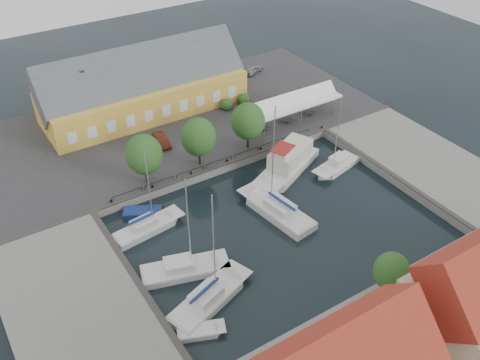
{
  "coord_description": "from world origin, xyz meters",
  "views": [
    {
      "loc": [
        -26.75,
        -36.18,
        37.96
      ],
      "look_at": [
        0.0,
        6.0,
        1.5
      ],
      "focal_mm": 40.0,
      "sensor_mm": 36.0,
      "label": 1
    }
  ],
  "objects_px": {
    "warehouse": "(138,89)",
    "trawler": "(288,164)",
    "tent_canopy": "(294,103)",
    "east_boat_a": "(337,166)",
    "west_boat_c": "(183,270)",
    "launch_nw": "(142,213)",
    "launch_sw": "(200,333)",
    "center_sailboat": "(277,211)",
    "west_boat_a": "(147,229)",
    "car_silver": "(253,69)",
    "car_red": "(161,140)",
    "west_boat_d": "(209,299)"
  },
  "relations": [
    {
      "from": "center_sailboat",
      "to": "trawler",
      "type": "relative_size",
      "value": 1.17
    },
    {
      "from": "car_red",
      "to": "west_boat_c",
      "type": "distance_m",
      "value": 22.28
    },
    {
      "from": "car_silver",
      "to": "west_boat_c",
      "type": "distance_m",
      "value": 43.95
    },
    {
      "from": "trawler",
      "to": "west_boat_a",
      "type": "bearing_deg",
      "value": -177.21
    },
    {
      "from": "trawler",
      "to": "car_silver",
      "type": "bearing_deg",
      "value": 65.6
    },
    {
      "from": "car_silver",
      "to": "launch_nw",
      "type": "height_order",
      "value": "car_silver"
    },
    {
      "from": "tent_canopy",
      "to": "car_red",
      "type": "height_order",
      "value": "tent_canopy"
    },
    {
      "from": "west_boat_a",
      "to": "west_boat_d",
      "type": "bearing_deg",
      "value": -86.61
    },
    {
      "from": "tent_canopy",
      "to": "west_boat_c",
      "type": "height_order",
      "value": "west_boat_c"
    },
    {
      "from": "west_boat_c",
      "to": "launch_sw",
      "type": "height_order",
      "value": "west_boat_c"
    },
    {
      "from": "trawler",
      "to": "center_sailboat",
      "type": "bearing_deg",
      "value": -133.99
    },
    {
      "from": "warehouse",
      "to": "car_silver",
      "type": "relative_size",
      "value": 7.44
    },
    {
      "from": "center_sailboat",
      "to": "trawler",
      "type": "xyz_separation_m",
      "value": [
        5.89,
        6.1,
        0.65
      ]
    },
    {
      "from": "center_sailboat",
      "to": "launch_sw",
      "type": "relative_size",
      "value": 3.07
    },
    {
      "from": "west_boat_a",
      "to": "east_boat_a",
      "type": "bearing_deg",
      "value": -4.31
    },
    {
      "from": "west_boat_a",
      "to": "launch_nw",
      "type": "xyz_separation_m",
      "value": [
        0.64,
        2.93,
        -0.18
      ]
    },
    {
      "from": "west_boat_a",
      "to": "west_boat_d",
      "type": "height_order",
      "value": "west_boat_d"
    },
    {
      "from": "center_sailboat",
      "to": "west_boat_d",
      "type": "relative_size",
      "value": 1.11
    },
    {
      "from": "center_sailboat",
      "to": "car_silver",
      "type": "bearing_deg",
      "value": 60.87
    },
    {
      "from": "car_silver",
      "to": "west_boat_d",
      "type": "bearing_deg",
      "value": 119.83
    },
    {
      "from": "car_silver",
      "to": "launch_sw",
      "type": "relative_size",
      "value": 0.86
    },
    {
      "from": "west_boat_d",
      "to": "launch_sw",
      "type": "relative_size",
      "value": 2.77
    },
    {
      "from": "tent_canopy",
      "to": "center_sailboat",
      "type": "bearing_deg",
      "value": -131.8
    },
    {
      "from": "center_sailboat",
      "to": "launch_nw",
      "type": "xyz_separation_m",
      "value": [
        -12.66,
        8.09,
        -0.27
      ]
    },
    {
      "from": "west_boat_a",
      "to": "launch_sw",
      "type": "height_order",
      "value": "west_boat_a"
    },
    {
      "from": "center_sailboat",
      "to": "west_boat_a",
      "type": "bearing_deg",
      "value": 158.8
    },
    {
      "from": "car_red",
      "to": "launch_sw",
      "type": "xyz_separation_m",
      "value": [
        -9.89,
        -28.07,
        -1.55
      ]
    },
    {
      "from": "west_boat_c",
      "to": "launch_nw",
      "type": "distance_m",
      "value": 10.41
    },
    {
      "from": "tent_canopy",
      "to": "east_boat_a",
      "type": "bearing_deg",
      "value": -97.3
    },
    {
      "from": "warehouse",
      "to": "launch_nw",
      "type": "xyz_separation_m",
      "value": [
        -8.92,
        -20.14,
        -4.34
      ]
    },
    {
      "from": "car_red",
      "to": "launch_nw",
      "type": "height_order",
      "value": "car_red"
    },
    {
      "from": "east_boat_a",
      "to": "west_boat_d",
      "type": "distance_m",
      "value": 26.08
    },
    {
      "from": "west_boat_a",
      "to": "center_sailboat",
      "type": "bearing_deg",
      "value": -21.2
    },
    {
      "from": "east_boat_a",
      "to": "west_boat_c",
      "type": "relative_size",
      "value": 0.87
    },
    {
      "from": "car_silver",
      "to": "trawler",
      "type": "xyz_separation_m",
      "value": [
        -10.87,
        -23.98,
        -0.64
      ]
    },
    {
      "from": "tent_canopy",
      "to": "center_sailboat",
      "type": "distance_m",
      "value": 19.56
    },
    {
      "from": "east_boat_a",
      "to": "west_boat_a",
      "type": "distance_m",
      "value": 24.81
    },
    {
      "from": "car_red",
      "to": "west_boat_a",
      "type": "distance_m",
      "value": 15.72
    },
    {
      "from": "warehouse",
      "to": "launch_nw",
      "type": "bearing_deg",
      "value": -113.88
    },
    {
      "from": "tent_canopy",
      "to": "east_boat_a",
      "type": "xyz_separation_m",
      "value": [
        -1.42,
        -11.08,
        -3.42
      ]
    },
    {
      "from": "car_silver",
      "to": "launch_nw",
      "type": "relative_size",
      "value": 0.84
    },
    {
      "from": "car_red",
      "to": "center_sailboat",
      "type": "bearing_deg",
      "value": -68.61
    },
    {
      "from": "tent_canopy",
      "to": "west_boat_c",
      "type": "bearing_deg",
      "value": -147.08
    },
    {
      "from": "warehouse",
      "to": "trawler",
      "type": "distance_m",
      "value": 24.38
    },
    {
      "from": "warehouse",
      "to": "launch_nw",
      "type": "height_order",
      "value": "warehouse"
    },
    {
      "from": "tent_canopy",
      "to": "trawler",
      "type": "bearing_deg",
      "value": -130.07
    },
    {
      "from": "east_boat_a",
      "to": "car_silver",
      "type": "bearing_deg",
      "value": 78.74
    },
    {
      "from": "trawler",
      "to": "launch_nw",
      "type": "bearing_deg",
      "value": 173.86
    },
    {
      "from": "launch_sw",
      "to": "launch_nw",
      "type": "bearing_deg",
      "value": 82.44
    },
    {
      "from": "warehouse",
      "to": "car_red",
      "type": "relative_size",
      "value": 7.34
    }
  ]
}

